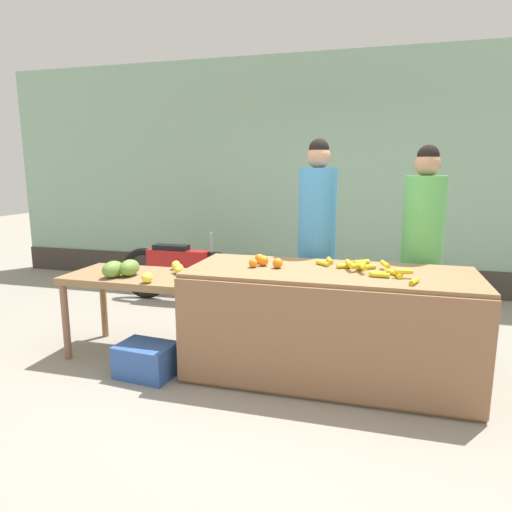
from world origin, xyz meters
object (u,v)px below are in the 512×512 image
parked_motorcycle (179,269)px  produce_crate (146,360)px  vendor_woman_blue_shirt (317,243)px  vendor_woman_green_shirt (421,252)px  produce_sack (258,305)px

parked_motorcycle → produce_crate: (0.62, -1.97, -0.27)m
vendor_woman_blue_shirt → vendor_woman_green_shirt: (0.91, -0.00, -0.03)m
produce_crate → produce_sack: 1.41m
vendor_woman_blue_shirt → produce_crate: bearing=-138.1°
vendor_woman_green_shirt → produce_crate: bearing=-153.1°
vendor_woman_blue_shirt → produce_sack: 0.96m
vendor_woman_blue_shirt → parked_motorcycle: (-1.81, 0.91, -0.55)m
parked_motorcycle → produce_sack: parked_motorcycle is taller
vendor_woman_green_shirt → parked_motorcycle: 2.91m
vendor_woman_blue_shirt → parked_motorcycle: size_ratio=1.18×
vendor_woman_blue_shirt → produce_crate: vendor_woman_blue_shirt is taller
vendor_woman_green_shirt → produce_crate: vendor_woman_green_shirt is taller
vendor_woman_blue_shirt → vendor_woman_green_shirt: vendor_woman_blue_shirt is taller
vendor_woman_blue_shirt → produce_crate: (-1.19, -1.06, -0.82)m
vendor_woman_blue_shirt → vendor_woman_green_shirt: bearing=-0.3°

